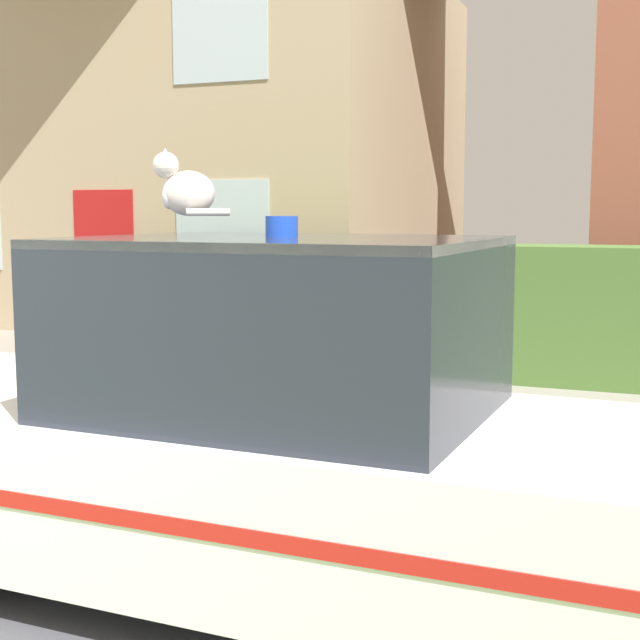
% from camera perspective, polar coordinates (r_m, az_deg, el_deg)
% --- Properties ---
extents(road_strip, '(28.00, 5.18, 0.01)m').
position_cam_1_polar(road_strip, '(6.33, -10.27, -9.60)').
color(road_strip, '#424247').
rests_on(road_strip, ground).
extents(garden_hedge, '(10.21, 0.87, 1.44)m').
position_cam_1_polar(garden_hedge, '(9.85, 10.85, 0.57)').
color(garden_hedge, '#4C7233').
rests_on(garden_hedge, ground).
extents(police_car, '(4.40, 1.70, 1.77)m').
position_cam_1_polar(police_car, '(4.19, -4.31, -7.43)').
color(police_car, black).
rests_on(police_car, road_strip).
extents(cat, '(0.35, 0.26, 0.30)m').
position_cam_1_polar(cat, '(4.06, -8.71, 8.30)').
color(cat, silver).
rests_on(cat, police_car).
extents(house_left, '(8.51, 6.76, 7.41)m').
position_cam_1_polar(house_left, '(16.12, -8.03, 13.94)').
color(house_left, tan).
rests_on(house_left, ground).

